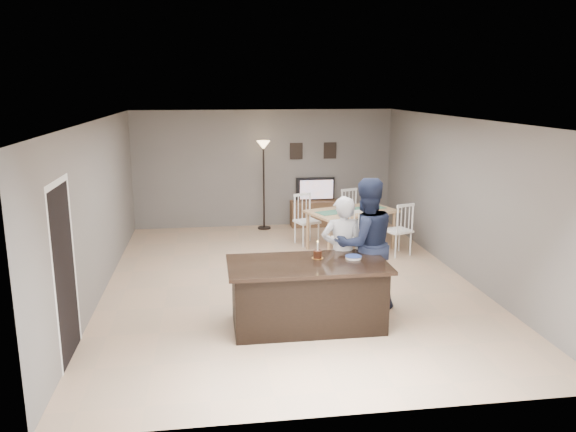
{
  "coord_description": "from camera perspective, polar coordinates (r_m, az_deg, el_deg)",
  "views": [
    {
      "loc": [
        -1.27,
        -8.88,
        3.2
      ],
      "look_at": [
        -0.05,
        -0.3,
        1.2
      ],
      "focal_mm": 35.0,
      "sensor_mm": 36.0,
      "label": 1
    }
  ],
  "objects": [
    {
      "name": "tv_screen_glow",
      "position": [
        13.09,
        2.93,
        2.7
      ],
      "size": [
        0.78,
        0.0,
        0.78
      ],
      "primitive_type": "plane",
      "rotation": [
        1.57,
        0.0,
        3.14
      ],
      "color": "orange",
      "rests_on": "tv_console"
    },
    {
      "name": "woman",
      "position": [
        8.2,
        5.54,
        -3.77
      ],
      "size": [
        0.66,
        0.48,
        1.69
      ],
      "primitive_type": "imported",
      "rotation": [
        0.0,
        0.0,
        3.02
      ],
      "color": "#B8B8BC",
      "rests_on": "floor"
    },
    {
      "name": "dining_table",
      "position": [
        11.28,
        6.43,
        -0.1
      ],
      "size": [
        2.19,
        2.37,
        1.04
      ],
      "rotation": [
        0.0,
        0.0,
        0.35
      ],
      "color": "tan",
      "rests_on": "floor"
    },
    {
      "name": "kitchen_island",
      "position": [
        7.7,
        1.98,
        -7.92
      ],
      "size": [
        2.15,
        1.1,
        0.9
      ],
      "color": "black",
      "rests_on": "floor"
    },
    {
      "name": "floor_lamp",
      "position": [
        12.72,
        -2.5,
        5.61
      ],
      "size": [
        0.3,
        0.3,
        2.03
      ],
      "color": "black",
      "rests_on": "floor"
    },
    {
      "name": "tv_console",
      "position": [
        13.21,
        2.89,
        0.28
      ],
      "size": [
        1.2,
        0.4,
        0.6
      ],
      "primitive_type": "cube",
      "color": "brown",
      "rests_on": "floor"
    },
    {
      "name": "man",
      "position": [
        8.25,
        7.85,
        -2.81
      ],
      "size": [
        1.06,
        0.89,
        1.94
      ],
      "primitive_type": "imported",
      "rotation": [
        0.0,
        0.0,
        3.31
      ],
      "color": "#1B233D",
      "rests_on": "floor"
    },
    {
      "name": "room_shell",
      "position": [
        9.1,
        0.06,
        3.34
      ],
      "size": [
        8.0,
        8.0,
        8.0
      ],
      "color": "slate",
      "rests_on": "floor"
    },
    {
      "name": "television",
      "position": [
        13.17,
        2.86,
        2.74
      ],
      "size": [
        0.91,
        0.12,
        0.53
      ],
      "primitive_type": "imported",
      "rotation": [
        0.0,
        0.0,
        3.14
      ],
      "color": "black",
      "rests_on": "tv_console"
    },
    {
      "name": "birthday_cake",
      "position": [
        7.74,
        3.02,
        -3.88
      ],
      "size": [
        0.16,
        0.16,
        0.25
      ],
      "color": "gold",
      "rests_on": "kitchen_island"
    },
    {
      "name": "floor",
      "position": [
        9.52,
        0.06,
        -6.66
      ],
      "size": [
        8.0,
        8.0,
        0.0
      ],
      "primitive_type": "plane",
      "color": "tan",
      "rests_on": "ground"
    },
    {
      "name": "picture_frames",
      "position": [
        13.16,
        2.58,
        6.64
      ],
      "size": [
        1.1,
        0.02,
        0.38
      ],
      "color": "black",
      "rests_on": "room_shell"
    },
    {
      "name": "doorway",
      "position": [
        7.07,
        -21.85,
        -3.92
      ],
      "size": [
        0.0,
        2.1,
        2.65
      ],
      "color": "black",
      "rests_on": "floor"
    },
    {
      "name": "plate_stack",
      "position": [
        7.77,
        6.66,
        -4.18
      ],
      "size": [
        0.23,
        0.23,
        0.04
      ],
      "color": "white",
      "rests_on": "kitchen_island"
    }
  ]
}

